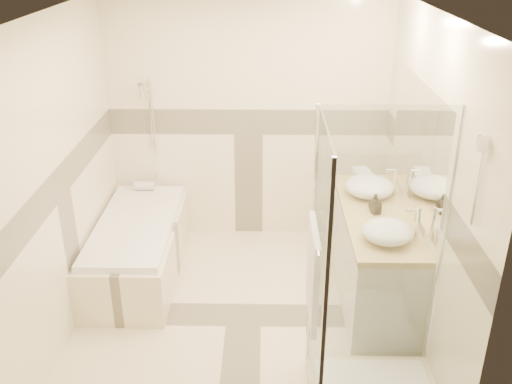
{
  "coord_description": "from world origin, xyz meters",
  "views": [
    {
      "loc": [
        0.17,
        -4.01,
        3.01
      ],
      "look_at": [
        0.1,
        0.25,
        1.05
      ],
      "focal_mm": 40.0,
      "sensor_mm": 36.0,
      "label": 1
    }
  ],
  "objects_px": {
    "vanity": "(373,255)",
    "vessel_sink_near": "(370,186)",
    "shower_enclosure": "(363,343)",
    "vessel_sink_far": "(387,231)",
    "amenity_bottle_a": "(377,206)",
    "amenity_bottle_b": "(375,202)",
    "bathtub": "(138,245)"
  },
  "relations": [
    {
      "from": "vanity",
      "to": "vessel_sink_near",
      "type": "xyz_separation_m",
      "value": [
        -0.02,
        0.33,
        0.51
      ]
    },
    {
      "from": "vanity",
      "to": "vessel_sink_near",
      "type": "bearing_deg",
      "value": 93.43
    },
    {
      "from": "shower_enclosure",
      "to": "vessel_sink_near",
      "type": "distance_m",
      "value": 1.68
    },
    {
      "from": "vessel_sink_far",
      "to": "amenity_bottle_a",
      "type": "height_order",
      "value": "vessel_sink_far"
    },
    {
      "from": "vanity",
      "to": "amenity_bottle_b",
      "type": "xyz_separation_m",
      "value": [
        -0.02,
        0.04,
        0.5
      ]
    },
    {
      "from": "vessel_sink_near",
      "to": "amenity_bottle_a",
      "type": "height_order",
      "value": "vessel_sink_near"
    },
    {
      "from": "amenity_bottle_b",
      "to": "vessel_sink_near",
      "type": "bearing_deg",
      "value": 90.0
    },
    {
      "from": "bathtub",
      "to": "amenity_bottle_b",
      "type": "xyz_separation_m",
      "value": [
        2.13,
        -0.31,
        0.62
      ]
    },
    {
      "from": "vanity",
      "to": "vessel_sink_near",
      "type": "height_order",
      "value": "vessel_sink_near"
    },
    {
      "from": "vanity",
      "to": "amenity_bottle_a",
      "type": "relative_size",
      "value": 11.35
    },
    {
      "from": "amenity_bottle_b",
      "to": "vessel_sink_far",
      "type": "bearing_deg",
      "value": -90.0
    },
    {
      "from": "vanity",
      "to": "vessel_sink_far",
      "type": "bearing_deg",
      "value": -92.35
    },
    {
      "from": "vessel_sink_near",
      "to": "amenity_bottle_b",
      "type": "bearing_deg",
      "value": -90.0
    },
    {
      "from": "vessel_sink_near",
      "to": "amenity_bottle_b",
      "type": "xyz_separation_m",
      "value": [
        0.0,
        -0.3,
        -0.01
      ]
    },
    {
      "from": "vessel_sink_far",
      "to": "amenity_bottle_a",
      "type": "relative_size",
      "value": 2.73
    },
    {
      "from": "amenity_bottle_b",
      "to": "vanity",
      "type": "bearing_deg",
      "value": -61.91
    },
    {
      "from": "vessel_sink_far",
      "to": "vanity",
      "type": "bearing_deg",
      "value": 87.65
    },
    {
      "from": "vessel_sink_near",
      "to": "vanity",
      "type": "bearing_deg",
      "value": -86.57
    },
    {
      "from": "bathtub",
      "to": "vanity",
      "type": "xyz_separation_m",
      "value": [
        2.15,
        -0.35,
        0.12
      ]
    },
    {
      "from": "vessel_sink_far",
      "to": "amenity_bottle_b",
      "type": "relative_size",
      "value": 2.67
    },
    {
      "from": "shower_enclosure",
      "to": "vessel_sink_far",
      "type": "bearing_deg",
      "value": 70.83
    },
    {
      "from": "bathtub",
      "to": "amenity_bottle_b",
      "type": "relative_size",
      "value": 11.65
    },
    {
      "from": "vanity",
      "to": "vessel_sink_far",
      "type": "relative_size",
      "value": 4.16
    },
    {
      "from": "vessel_sink_near",
      "to": "vessel_sink_far",
      "type": "distance_m",
      "value": 0.82
    },
    {
      "from": "amenity_bottle_a",
      "to": "vanity",
      "type": "bearing_deg",
      "value": 57.58
    },
    {
      "from": "shower_enclosure",
      "to": "amenity_bottle_a",
      "type": "bearing_deg",
      "value": 77.59
    },
    {
      "from": "shower_enclosure",
      "to": "amenity_bottle_b",
      "type": "distance_m",
      "value": 1.4
    },
    {
      "from": "bathtub",
      "to": "amenity_bottle_a",
      "type": "xyz_separation_m",
      "value": [
        2.13,
        -0.38,
        0.61
      ]
    },
    {
      "from": "vessel_sink_near",
      "to": "amenity_bottle_b",
      "type": "relative_size",
      "value": 2.97
    },
    {
      "from": "vessel_sink_far",
      "to": "amenity_bottle_b",
      "type": "bearing_deg",
      "value": 90.0
    },
    {
      "from": "vessel_sink_near",
      "to": "amenity_bottle_a",
      "type": "bearing_deg",
      "value": -90.0
    },
    {
      "from": "vanity",
      "to": "vessel_sink_far",
      "type": "xyz_separation_m",
      "value": [
        -0.02,
        -0.49,
        0.5
      ]
    }
  ]
}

